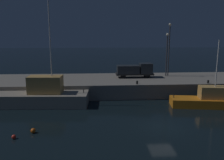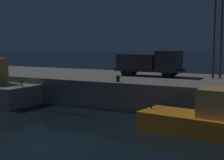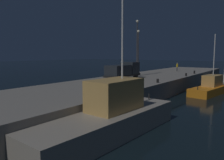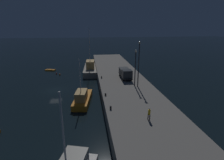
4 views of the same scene
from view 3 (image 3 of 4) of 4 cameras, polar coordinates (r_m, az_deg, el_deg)
pier_quay at (r=30.77m, az=4.23°, el=-1.88°), size 65.97×10.56×2.15m
fishing_trawler_red at (r=34.33m, az=23.58°, el=-1.75°), size 8.28×3.77×8.38m
fishing_boat_blue at (r=15.81m, az=-1.07°, el=-9.52°), size 12.92×4.48×13.01m
lamp_post_west at (r=35.73m, az=6.66°, el=7.82°), size 0.44×0.44×7.16m
lamp_post_east at (r=36.44m, az=6.38°, el=9.13°), size 0.44×0.44×8.79m
utility_truck at (r=30.79m, az=2.86°, el=2.46°), size 6.12×2.11×2.32m
dockworker at (r=47.16m, az=16.20°, el=3.34°), size 0.43×0.40×1.69m
bollard_west at (r=42.37m, az=20.18°, el=1.89°), size 0.28×0.28×0.52m
bollard_central at (r=27.79m, az=11.51°, el=-0.20°), size 0.28×0.28×0.47m
bollard_east at (r=37.32m, az=18.29°, el=1.32°), size 0.28×0.28×0.45m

